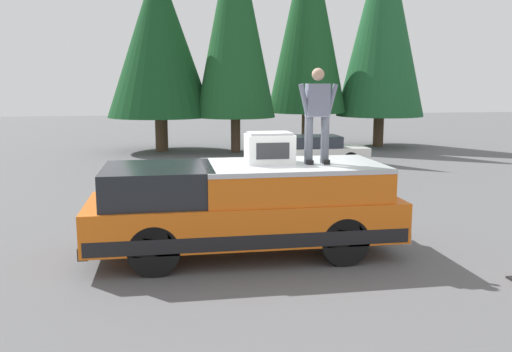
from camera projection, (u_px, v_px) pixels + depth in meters
name	position (u px, v px, depth m)	size (l,w,h in m)	color
ground_plane	(267.00, 248.00, 10.12)	(90.00, 90.00, 0.00)	#565659
pickup_truck	(245.00, 207.00, 9.65)	(2.01, 5.54, 1.65)	orange
compressor_unit	(269.00, 148.00, 9.65)	(0.65, 0.84, 0.56)	silver
person_on_truck_bed	(317.00, 113.00, 9.49)	(0.29, 0.72, 1.69)	#4C515B
parked_car_white	(312.00, 151.00, 20.08)	(1.64, 4.10, 1.16)	white
conifer_far_left	(383.00, 20.00, 25.77)	(4.24, 4.24, 10.71)	#4C3826
conifer_left	(308.00, 18.00, 25.28)	(3.78, 3.78, 10.62)	#4C3826
conifer_center_left	(235.00, 17.00, 23.48)	(3.58, 3.58, 10.34)	#4C3826
conifer_center_right	(159.00, 39.00, 24.01)	(4.78, 4.78, 8.53)	#4C3826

